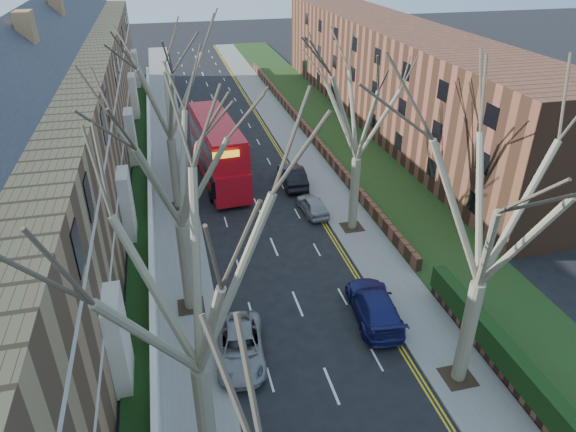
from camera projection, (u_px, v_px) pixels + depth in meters
pavement_left at (169, 153)px, 47.26m from camera, size 3.00×102.00×0.12m
pavement_right at (295, 142)px, 49.77m from camera, size 3.00×102.00×0.12m
terrace_left at (54, 132)px, 36.22m from camera, size 9.70×78.00×13.60m
flats_right at (392, 74)px, 53.17m from camera, size 13.97×54.00×10.00m
front_wall_left at (150, 186)px, 39.85m from camera, size 0.30×78.00×1.00m
grass_verge_right at (339, 137)px, 50.66m from camera, size 6.00×102.00×0.06m
tree_left_mid at (188, 262)px, 14.68m from camera, size 10.50×10.50×14.71m
tree_left_far at (173, 148)px, 23.33m from camera, size 10.15×10.15×14.22m
tree_left_dist at (164, 78)px, 33.38m from camera, size 10.50×10.50×14.71m
tree_right_mid at (499, 191)px, 18.76m from camera, size 10.50×10.50×14.71m
tree_right_far at (361, 96)px, 30.81m from camera, size 10.15×10.15×14.22m
double_decker_bus at (218, 152)px, 41.23m from camera, size 3.61×11.98×4.91m
car_left_far at (241, 347)px, 24.27m from camera, size 2.74×5.00×1.33m
car_right_near at (374, 306)px, 26.78m from camera, size 2.74×5.52×1.54m
car_right_mid at (313, 205)px, 36.96m from camera, size 1.76×3.85×1.28m
car_right_far at (293, 176)px, 41.06m from camera, size 1.88×4.88×1.59m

